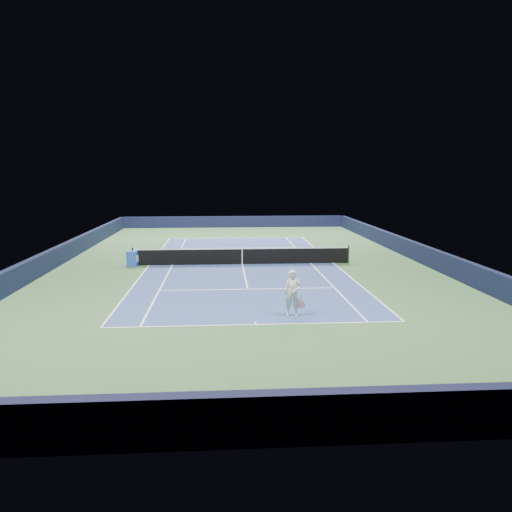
{
  "coord_description": "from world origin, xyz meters",
  "views": [
    {
      "loc": [
        -1.17,
        -29.12,
        5.46
      ],
      "look_at": [
        0.62,
        -3.0,
        1.0
      ],
      "focal_mm": 35.0,
      "sensor_mm": 36.0,
      "label": 1
    }
  ],
  "objects": [
    {
      "name": "wall_far",
      "position": [
        0.0,
        19.82,
        0.55
      ],
      "size": [
        22.0,
        0.35,
        1.1
      ],
      "primitive_type": "cube",
      "color": "black",
      "rests_on": "ground"
    },
    {
      "name": "tennis_net",
      "position": [
        0.0,
        0.0,
        0.5
      ],
      "size": [
        12.9,
        0.1,
        1.07
      ],
      "color": "black",
      "rests_on": "ground"
    },
    {
      "name": "center_service_line",
      "position": [
        0.0,
        0.0,
        0.01
      ],
      "size": [
        0.08,
        12.8,
        0.0
      ],
      "primitive_type": "cube",
      "color": "white",
      "rests_on": "ground"
    },
    {
      "name": "wall_left",
      "position": [
        -10.82,
        0.0,
        0.55
      ],
      "size": [
        0.35,
        40.0,
        1.1
      ],
      "primitive_type": "cube",
      "color": "black",
      "rests_on": "ground"
    },
    {
      "name": "service_line_far",
      "position": [
        0.0,
        6.4,
        0.01
      ],
      "size": [
        8.23,
        0.08,
        0.0
      ],
      "primitive_type": "cube",
      "color": "white",
      "rests_on": "ground"
    },
    {
      "name": "center_mark_far",
      "position": [
        0.0,
        11.73,
        0.01
      ],
      "size": [
        0.08,
        0.3,
        0.0
      ],
      "primitive_type": "cube",
      "color": "white",
      "rests_on": "ground"
    },
    {
      "name": "baseline_far",
      "position": [
        0.0,
        11.88,
        0.01
      ],
      "size": [
        10.97,
        0.08,
        0.0
      ],
      "primitive_type": "cube",
      "color": "white",
      "rests_on": "ground"
    },
    {
      "name": "ground",
      "position": [
        0.0,
        0.0,
        0.0
      ],
      "size": [
        40.0,
        40.0,
        0.0
      ],
      "primitive_type": "plane",
      "color": "#2E512C",
      "rests_on": "ground"
    },
    {
      "name": "sideline_doubles_right",
      "position": [
        5.49,
        0.0,
        0.01
      ],
      "size": [
        0.08,
        23.77,
        0.0
      ],
      "primitive_type": "cube",
      "color": "white",
      "rests_on": "ground"
    },
    {
      "name": "tennis_player",
      "position": [
        1.48,
        -10.88,
        0.89
      ],
      "size": [
        0.83,
        1.29,
        1.78
      ],
      "color": "silver",
      "rests_on": "ground"
    },
    {
      "name": "sideline_singles_left",
      "position": [
        -4.12,
        0.0,
        0.01
      ],
      "size": [
        0.08,
        23.77,
        0.0
      ],
      "primitive_type": "cube",
      "color": "white",
      "rests_on": "ground"
    },
    {
      "name": "sideline_doubles_left",
      "position": [
        -5.49,
        0.0,
        0.01
      ],
      "size": [
        0.08,
        23.77,
        0.0
      ],
      "primitive_type": "cube",
      "color": "white",
      "rests_on": "ground"
    },
    {
      "name": "court_surface",
      "position": [
        0.0,
        0.0,
        0.0
      ],
      "size": [
        10.97,
        23.77,
        0.01
      ],
      "primitive_type": "cube",
      "color": "navy",
      "rests_on": "ground"
    },
    {
      "name": "sideline_singles_right",
      "position": [
        4.12,
        0.0,
        0.01
      ],
      "size": [
        0.08,
        23.77,
        0.0
      ],
      "primitive_type": "cube",
      "color": "white",
      "rests_on": "ground"
    },
    {
      "name": "wall_near",
      "position": [
        0.0,
        -19.82,
        0.55
      ],
      "size": [
        22.0,
        0.35,
        1.1
      ],
      "primitive_type": "cube",
      "color": "black",
      "rests_on": "ground"
    },
    {
      "name": "baseline_near",
      "position": [
        0.0,
        -11.88,
        0.01
      ],
      "size": [
        10.97,
        0.08,
        0.0
      ],
      "primitive_type": "cube",
      "color": "white",
      "rests_on": "ground"
    },
    {
      "name": "service_line_near",
      "position": [
        0.0,
        -6.4,
        0.01
      ],
      "size": [
        8.23,
        0.08,
        0.0
      ],
      "primitive_type": "cube",
      "color": "white",
      "rests_on": "ground"
    },
    {
      "name": "sponsor_cube",
      "position": [
        -6.4,
        -0.2,
        0.45
      ],
      "size": [
        0.64,
        0.57,
        0.9
      ],
      "color": "blue",
      "rests_on": "ground"
    },
    {
      "name": "center_mark_near",
      "position": [
        0.0,
        -11.73,
        0.01
      ],
      "size": [
        0.08,
        0.3,
        0.0
      ],
      "primitive_type": "cube",
      "color": "white",
      "rests_on": "ground"
    },
    {
      "name": "wall_right",
      "position": [
        10.82,
        0.0,
        0.55
      ],
      "size": [
        0.35,
        40.0,
        1.1
      ],
      "primitive_type": "cube",
      "color": "black",
      "rests_on": "ground"
    }
  ]
}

